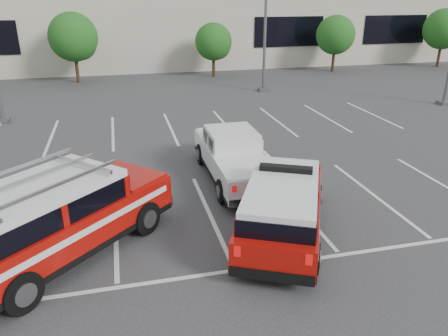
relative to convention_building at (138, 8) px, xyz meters
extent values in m
plane|color=#303033|center=(-0.18, -31.86, -4.72)|extent=(120.00, 120.00, 0.00)
cube|color=silver|center=(-0.18, -27.36, -4.71)|extent=(23.00, 15.00, 0.01)
cube|color=beige|center=(-0.18, 0.14, -0.72)|extent=(60.00, 15.00, 8.00)
cylinder|color=#3F2B19|center=(-5.18, -9.86, -3.80)|extent=(0.24, 0.24, 1.84)
sphere|color=#184A13|center=(-5.18, -9.86, -1.56)|extent=(3.37, 3.37, 3.37)
sphere|color=#184A13|center=(-4.78, -9.66, -2.07)|extent=(2.24, 2.24, 2.24)
cylinder|color=#3F2B19|center=(4.82, -9.86, -3.96)|extent=(0.24, 0.24, 1.51)
sphere|color=#184A13|center=(4.82, -9.86, -2.11)|extent=(2.77, 2.77, 2.77)
sphere|color=#184A13|center=(5.22, -9.66, -2.53)|extent=(1.85, 1.85, 1.85)
cylinder|color=#3F2B19|center=(14.82, -9.86, -3.88)|extent=(0.24, 0.24, 1.67)
sphere|color=#184A13|center=(14.82, -9.86, -1.84)|extent=(3.07, 3.07, 3.07)
sphere|color=#184A13|center=(15.22, -9.66, -2.30)|extent=(2.05, 2.05, 2.05)
cylinder|color=#3F2B19|center=(24.82, -9.86, -3.80)|extent=(0.24, 0.24, 1.84)
sphere|color=#184A13|center=(24.82, -9.86, -1.56)|extent=(3.37, 3.37, 3.37)
sphere|color=#184A13|center=(25.22, -9.66, -2.07)|extent=(2.24, 2.24, 2.24)
cube|color=#59595E|center=(-8.18, -19.86, -4.62)|extent=(0.60, 0.60, 0.20)
cube|color=#59595E|center=(6.82, -15.86, -4.62)|extent=(0.60, 0.60, 0.20)
cylinder|color=#59595E|center=(6.82, -15.86, 0.28)|extent=(0.18, 0.18, 10.00)
cube|color=#59595E|center=(15.82, -21.86, -4.62)|extent=(0.60, 0.60, 0.20)
cube|color=#9C0C07|center=(1.49, -33.35, -4.00)|extent=(3.96, 5.48, 0.79)
cube|color=black|center=(1.29, -33.77, -3.40)|extent=(3.16, 4.06, 0.41)
cube|color=silver|center=(1.29, -33.77, -3.12)|extent=(3.10, 3.97, 0.15)
cube|color=black|center=(1.64, -33.04, -2.97)|extent=(1.37, 0.85, 0.14)
cube|color=silver|center=(1.22, -29.48, -4.02)|extent=(1.85, 5.34, 0.77)
cube|color=black|center=(1.22, -29.00, -3.43)|extent=(1.70, 1.89, 0.40)
cube|color=silver|center=(1.22, -29.00, -3.16)|extent=(1.66, 1.85, 0.15)
cube|color=#9C0C07|center=(-4.13, -32.97, -3.86)|extent=(5.74, 5.64, 0.95)
cube|color=black|center=(-4.54, -33.37, -3.13)|extent=(4.31, 4.25, 0.50)
cube|color=silver|center=(-4.54, -33.37, -2.79)|extent=(4.22, 4.16, 0.18)
cube|color=#A5A5A8|center=(-4.54, -33.37, -2.47)|extent=(4.07, 4.03, 0.07)
camera|label=1|loc=(-2.48, -42.99, 1.34)|focal=35.00mm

